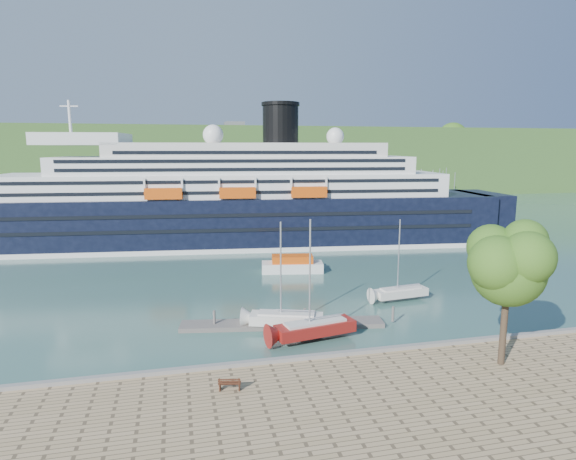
# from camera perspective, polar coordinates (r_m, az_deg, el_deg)

# --- Properties ---
(ground) EXTENTS (400.00, 400.00, 0.00)m
(ground) POSITION_cam_1_polar(r_m,az_deg,el_deg) (39.42, 4.60, -15.96)
(ground) COLOR #325951
(ground) RESTS_ON ground
(far_hillside) EXTENTS (400.00, 50.00, 24.00)m
(far_hillside) POSITION_cam_1_polar(r_m,az_deg,el_deg) (179.18, -9.72, 8.01)
(far_hillside) COLOR #3D6327
(far_hillside) RESTS_ON ground
(quay_coping) EXTENTS (220.00, 0.50, 0.30)m
(quay_coping) POSITION_cam_1_polar(r_m,az_deg,el_deg) (38.76, 4.72, -14.55)
(quay_coping) COLOR slate
(quay_coping) RESTS_ON promenade
(cruise_ship) EXTENTS (111.62, 28.04, 24.82)m
(cruise_ship) POSITION_cam_1_polar(r_m,az_deg,el_deg) (84.97, -8.75, 6.50)
(cruise_ship) COLOR black
(cruise_ship) RESTS_ON ground
(park_bench) EXTENTS (1.66, 0.94, 1.00)m
(park_bench) POSITION_cam_1_polar(r_m,az_deg,el_deg) (34.08, -6.93, -17.53)
(park_bench) COLOR #422013
(park_bench) RESTS_ON promenade
(promenade_tree) EXTENTS (7.16, 7.16, 11.86)m
(promenade_tree) POSITION_cam_1_polar(r_m,az_deg,el_deg) (38.99, 24.51, -6.24)
(promenade_tree) COLOR #33621A
(promenade_tree) RESTS_ON promenade
(floating_pontoon) EXTENTS (19.69, 5.53, 0.43)m
(floating_pontoon) POSITION_cam_1_polar(r_m,az_deg,el_deg) (47.40, -0.67, -11.08)
(floating_pontoon) COLOR slate
(floating_pontoon) RESTS_ON ground
(sailboat_white_near) EXTENTS (7.93, 4.45, 9.88)m
(sailboat_white_near) POSITION_cam_1_polar(r_m,az_deg,el_deg) (45.19, -0.19, -5.83)
(sailboat_white_near) COLOR silver
(sailboat_white_near) RESTS_ON ground
(sailboat_red) EXTENTS (8.41, 3.71, 10.50)m
(sailboat_red) POSITION_cam_1_polar(r_m,az_deg,el_deg) (42.75, 3.29, -6.33)
(sailboat_red) COLOR maroon
(sailboat_red) RESTS_ON ground
(sailboat_white_far) EXTENTS (7.03, 2.69, 8.86)m
(sailboat_white_far) POSITION_cam_1_polar(r_m,az_deg,el_deg) (55.34, 13.38, -3.73)
(sailboat_white_far) COLOR silver
(sailboat_white_far) RESTS_ON ground
(tender_launch) EXTENTS (8.90, 4.35, 2.35)m
(tender_launch) POSITION_cam_1_polar(r_m,az_deg,el_deg) (66.84, 0.51, -4.00)
(tender_launch) COLOR #D34A0C
(tender_launch) RESTS_ON ground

